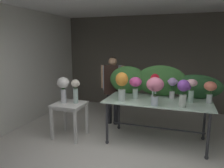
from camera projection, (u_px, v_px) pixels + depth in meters
name	position (u px, v px, depth m)	size (l,w,h in m)	color
ground_plane	(137.00, 130.00, 4.89)	(8.51, 8.51, 0.00)	silver
wall_back	(152.00, 63.00, 6.43)	(5.45, 0.12, 2.75)	#5B564C
wall_left	(34.00, 66.00, 5.49)	(0.12, 3.99, 2.75)	silver
ceiling_slab	(140.00, 0.00, 4.36)	(5.57, 3.99, 0.12)	silver
display_table_glass	(157.00, 106.00, 4.19)	(2.01, 1.00, 0.87)	silver
side_table_white	(69.00, 108.00, 4.45)	(0.62, 0.60, 0.73)	white
florist	(113.00, 83.00, 5.11)	(0.59, 0.24, 1.63)	#232328
foliage_backdrop	(157.00, 82.00, 4.49)	(2.30, 0.28, 0.64)	#387033
vase_lilac_freesia	(172.00, 86.00, 4.24)	(0.20, 0.17, 0.42)	silver
vase_fuchsia_lilies	(135.00, 84.00, 4.25)	(0.25, 0.25, 0.43)	silver
vase_sunset_snapdragons	(122.00, 84.00, 4.08)	(0.24, 0.24, 0.55)	silver
vase_coral_anemones	(210.00, 89.00, 3.92)	(0.22, 0.22, 0.40)	silver
vase_rosy_peonies	(155.00, 87.00, 3.75)	(0.30, 0.30, 0.50)	silver
vase_crimson_tulips	(155.00, 83.00, 4.26)	(0.18, 0.18, 0.50)	silver
vase_blush_roses	(191.00, 88.00, 3.97)	(0.20, 0.20, 0.44)	silver
vase_violet_dahlias	(183.00, 91.00, 3.67)	(0.23, 0.21, 0.48)	silver
vase_white_roses_tall	(63.00, 86.00, 4.40)	(0.27, 0.25, 0.54)	silver
vase_cream_lisianthus_tall	(76.00, 89.00, 4.39)	(0.20, 0.17, 0.50)	silver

